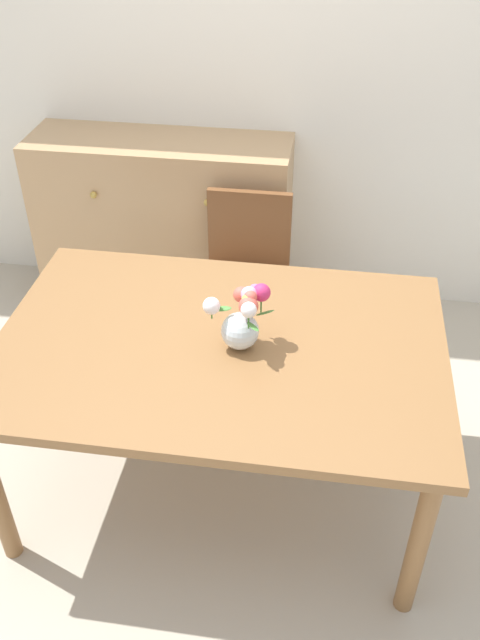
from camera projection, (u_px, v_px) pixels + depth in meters
name	position (u px, v px, depth m)	size (l,w,h in m)	color
ground_plane	(223.00, 478.00, 2.98)	(12.00, 12.00, 0.00)	#B7AD99
back_wall	(272.00, 50.00, 3.41)	(7.00, 0.10, 2.80)	silver
dining_table	(220.00, 358.00, 2.57)	(1.69, 1.14, 0.78)	olive
chair_far	(246.00, 269.00, 3.40)	(0.42, 0.42, 0.90)	brown
dresser	(164.00, 225.00, 3.80)	(1.40, 0.47, 1.00)	tan
flower_vase	(242.00, 318.00, 2.43)	(0.26, 0.21, 0.24)	silver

